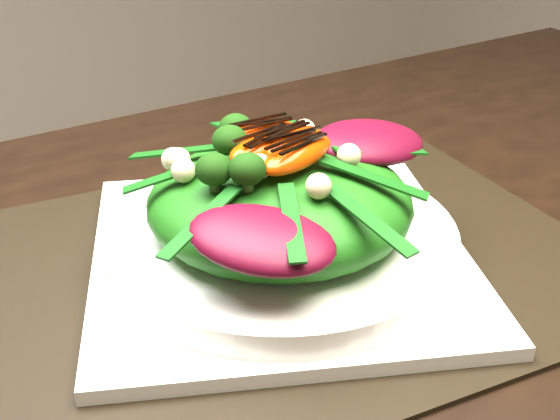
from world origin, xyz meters
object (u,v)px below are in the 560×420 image
dining_table (314,344)px  lettuce_mound (280,202)px  placemat (280,264)px  plate_base (280,256)px  orange_segment (246,149)px  salad_bowl (280,239)px

dining_table → lettuce_mound: dining_table is taller
placemat → lettuce_mound: (0.00, 0.00, 0.05)m
dining_table → plate_base: dining_table is taller
placemat → lettuce_mound: bearing=0.0°
orange_segment → placemat: bearing=-37.7°
lettuce_mound → plate_base: bearing=116.6°
dining_table → plate_base: bearing=75.4°
salad_bowl → dining_table: bearing=-104.6°
orange_segment → plate_base: bearing=-37.7°
salad_bowl → orange_segment: 0.08m
dining_table → orange_segment: 0.15m
salad_bowl → lettuce_mound: 0.03m
lettuce_mound → orange_segment: size_ratio=2.90×
placemat → lettuce_mound: lettuce_mound is taller
placemat → salad_bowl: bearing=0.0°
placemat → plate_base: plate_base is taller
plate_base → salad_bowl: salad_bowl is taller
dining_table → placemat: 0.08m
placemat → salad_bowl: 0.02m
plate_base → lettuce_mound: (0.00, -0.00, 0.05)m
dining_table → orange_segment: (-0.00, 0.09, 0.12)m
lettuce_mound → orange_segment: (-0.02, 0.02, 0.04)m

